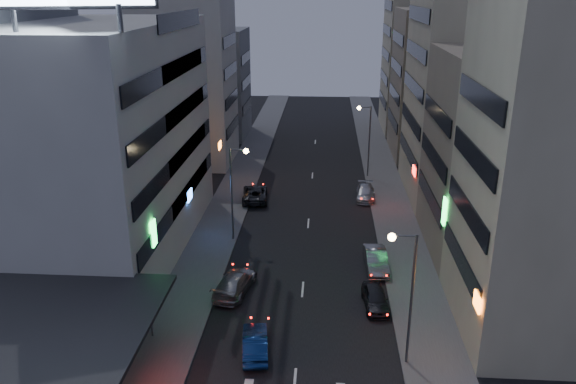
# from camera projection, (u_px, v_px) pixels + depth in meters

# --- Properties ---
(sidewalk_left) EXTENTS (4.00, 120.00, 0.12)m
(sidewalk_left) POSITION_uv_depth(u_px,v_px,m) (229.00, 205.00, 55.65)
(sidewalk_left) COLOR #4C4C4F
(sidewalk_left) RESTS_ON ground
(sidewalk_right) EXTENTS (4.00, 120.00, 0.12)m
(sidewalk_right) POSITION_uv_depth(u_px,v_px,m) (392.00, 209.00, 54.63)
(sidewalk_right) COLOR #4C4C4F
(sidewalk_right) RESTS_ON ground
(food_court) EXTENTS (11.00, 13.00, 3.88)m
(food_court) POSITION_uv_depth(u_px,v_px,m) (26.00, 363.00, 29.12)
(food_court) COLOR #BEB494
(food_court) RESTS_ON ground
(white_building) EXTENTS (14.00, 24.00, 18.00)m
(white_building) POSITION_uv_depth(u_px,v_px,m) (90.00, 142.00, 43.79)
(white_building) COLOR beige
(white_building) RESTS_ON ground
(shophouse_near) EXTENTS (10.00, 11.00, 20.00)m
(shophouse_near) POSITION_uv_depth(u_px,v_px,m) (560.00, 177.00, 32.51)
(shophouse_near) COLOR #BEB494
(shophouse_near) RESTS_ON ground
(shophouse_mid) EXTENTS (11.00, 12.00, 16.00)m
(shophouse_mid) POSITION_uv_depth(u_px,v_px,m) (505.00, 155.00, 43.94)
(shophouse_mid) COLOR gray
(shophouse_mid) RESTS_ON ground
(shophouse_far) EXTENTS (10.00, 14.00, 22.00)m
(shophouse_far) POSITION_uv_depth(u_px,v_px,m) (465.00, 89.00, 55.13)
(shophouse_far) COLOR #BEB494
(shophouse_far) RESTS_ON ground
(far_left_a) EXTENTS (11.00, 10.00, 20.00)m
(far_left_a) POSITION_uv_depth(u_px,v_px,m) (185.00, 80.00, 66.79)
(far_left_a) COLOR beige
(far_left_a) RESTS_ON ground
(far_left_b) EXTENTS (12.00, 10.00, 15.00)m
(far_left_b) POSITION_uv_depth(u_px,v_px,m) (204.00, 83.00, 79.86)
(far_left_b) COLOR slate
(far_left_b) RESTS_ON ground
(far_right_a) EXTENTS (11.00, 12.00, 18.00)m
(far_right_a) POSITION_uv_depth(u_px,v_px,m) (440.00, 84.00, 69.84)
(far_right_a) COLOR gray
(far_right_a) RESTS_ON ground
(far_right_b) EXTENTS (12.00, 12.00, 24.00)m
(far_right_b) POSITION_uv_depth(u_px,v_px,m) (427.00, 48.00, 81.91)
(far_right_b) COLOR #BEB494
(far_right_b) RESTS_ON ground
(street_lamp_right_near) EXTENTS (1.60, 0.44, 8.02)m
(street_lamp_right_near) POSITION_uv_depth(u_px,v_px,m) (406.00, 280.00, 30.45)
(street_lamp_right_near) COLOR #595B60
(street_lamp_right_near) RESTS_ON sidewalk_right
(street_lamp_left) EXTENTS (1.60, 0.44, 8.02)m
(street_lamp_left) POSITION_uv_depth(u_px,v_px,m) (236.00, 181.00, 46.20)
(street_lamp_left) COLOR #595B60
(street_lamp_left) RESTS_ON sidewalk_left
(street_lamp_right_far) EXTENTS (1.60, 0.44, 8.02)m
(street_lamp_right_far) POSITION_uv_depth(u_px,v_px,m) (366.00, 131.00, 62.33)
(street_lamp_right_far) COLOR #595B60
(street_lamp_right_far) RESTS_ON sidewalk_right
(parked_car_right_near) EXTENTS (1.89, 4.03, 1.33)m
(parked_car_right_near) POSITION_uv_depth(u_px,v_px,m) (375.00, 298.00, 37.77)
(parked_car_right_near) COLOR #25252A
(parked_car_right_near) RESTS_ON ground
(parked_car_right_mid) EXTENTS (1.79, 4.62, 1.50)m
(parked_car_right_mid) POSITION_uv_depth(u_px,v_px,m) (376.00, 260.00, 42.85)
(parked_car_right_mid) COLOR gray
(parked_car_right_mid) RESTS_ON ground
(parked_car_left) EXTENTS (2.94, 5.50, 1.47)m
(parked_car_left) POSITION_uv_depth(u_px,v_px,m) (255.00, 193.00, 56.78)
(parked_car_left) COLOR #222327
(parked_car_left) RESTS_ON ground
(parked_car_right_far) EXTENTS (2.05, 4.57, 1.30)m
(parked_car_right_far) POSITION_uv_depth(u_px,v_px,m) (365.00, 193.00, 57.19)
(parked_car_right_far) COLOR #ACAFB4
(parked_car_right_far) RESTS_ON ground
(road_car_blue) EXTENTS (1.96, 4.27, 1.36)m
(road_car_blue) POSITION_uv_depth(u_px,v_px,m) (255.00, 343.00, 32.99)
(road_car_blue) COLOR navy
(road_car_blue) RESTS_ON ground
(road_car_silver) EXTENTS (2.93, 5.38, 1.48)m
(road_car_silver) POSITION_uv_depth(u_px,v_px,m) (235.00, 283.00, 39.56)
(road_car_silver) COLOR gray
(road_car_silver) RESTS_ON ground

